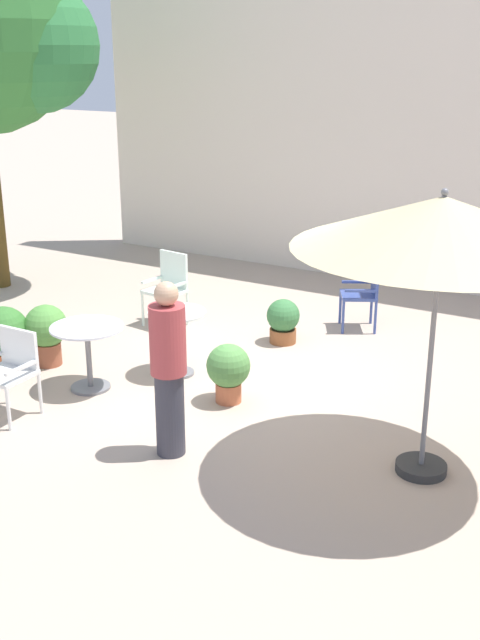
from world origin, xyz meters
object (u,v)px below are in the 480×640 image
(potted_plant_0, at_px, (46,331))
(potted_plant_1, at_px, (283,320))
(cafe_table_1, at_px, (88,345))
(patio_chair_0, at_px, (169,284))
(patio_chair_1, at_px, (365,289))
(potted_plant_3, at_px, (228,369))
(standing_person, at_px, (169,368))
(cafe_table_0, at_px, (177,331))
(patio_umbrella_0, at_px, (442,225))
(patio_chair_2, at_px, (10,366))
(potted_plant_2, at_px, (4,334))

(potted_plant_0, relative_size, potted_plant_1, 1.29)
(cafe_table_1, relative_size, potted_plant_0, 1.07)
(patio_chair_0, height_order, patio_chair_1, patio_chair_0)
(potted_plant_3, height_order, standing_person, standing_person)
(cafe_table_1, height_order, potted_plant_0, potted_plant_0)
(cafe_table_0, height_order, cafe_table_1, cafe_table_0)
(potted_plant_1, bearing_deg, cafe_table_1, -116.81)
(potted_plant_3, distance_m, standing_person, 1.29)
(cafe_table_0, distance_m, potted_plant_1, 1.60)
(patio_umbrella_0, distance_m, standing_person, 2.59)
(cafe_table_1, xyz_separation_m, patio_chair_0, (-0.47, 2.15, 0.06))
(patio_chair_0, relative_size, potted_plant_0, 1.33)
(patio_chair_2, height_order, standing_person, standing_person)
(cafe_table_1, distance_m, patio_chair_0, 2.21)
(potted_plant_1, bearing_deg, potted_plant_2, -136.25)
(patio_chair_0, bearing_deg, cafe_table_0, -51.77)
(cafe_table_0, bearing_deg, patio_umbrella_0, -13.55)
(patio_umbrella_0, bearing_deg, potted_plant_3, 169.76)
(patio_umbrella_0, height_order, cafe_table_1, patio_umbrella_0)
(patio_chair_2, distance_m, potted_plant_2, 1.30)
(patio_chair_0, bearing_deg, potted_plant_1, 4.56)
(potted_plant_3, bearing_deg, patio_chair_0, 138.70)
(potted_plant_0, xyz_separation_m, potted_plant_1, (2.02, 2.00, -0.12))
(cafe_table_0, relative_size, potted_plant_3, 1.18)
(patio_chair_2, bearing_deg, patio_umbrella_0, 13.37)
(patio_umbrella_0, distance_m, patio_chair_2, 4.33)
(patio_chair_2, height_order, potted_plant_0, patio_chair_2)
(patio_chair_2, height_order, potted_plant_2, patio_chair_2)
(patio_chair_1, height_order, potted_plant_3, patio_chair_1)
(patio_chair_1, xyz_separation_m, potted_plant_2, (-3.07, -3.27, -0.14))
(patio_chair_1, distance_m, potted_plant_3, 2.83)
(patio_umbrella_0, xyz_separation_m, potted_plant_3, (-2.17, 0.39, -1.82))
(patio_umbrella_0, bearing_deg, potted_plant_0, 177.34)
(cafe_table_1, relative_size, patio_chair_1, 0.83)
(patio_chair_0, height_order, potted_plant_2, patio_chair_0)
(cafe_table_0, distance_m, patio_chair_2, 1.86)
(patio_chair_0, height_order, potted_plant_1, patio_chair_0)
(cafe_table_0, xyz_separation_m, standing_person, (0.97, -1.53, 0.32))
(potted_plant_0, xyz_separation_m, potted_plant_3, (2.32, 0.18, -0.06))
(patio_chair_2, xyz_separation_m, standing_person, (1.82, 0.12, 0.32))
(patio_umbrella_0, xyz_separation_m, cafe_table_0, (-3.03, 0.73, -1.66))
(potted_plant_0, bearing_deg, cafe_table_0, 19.69)
(patio_umbrella_0, height_order, patio_chair_1, patio_umbrella_0)
(cafe_table_1, xyz_separation_m, potted_plant_1, (1.15, 2.28, -0.20))
(potted_plant_1, bearing_deg, potted_plant_0, -135.23)
(patio_chair_2, bearing_deg, potted_plant_1, 65.73)
(patio_umbrella_0, xyz_separation_m, standing_person, (-2.06, -0.80, -1.34))
(patio_umbrella_0, relative_size, cafe_table_1, 3.18)
(potted_plant_3, xyz_separation_m, standing_person, (0.11, -1.20, 0.47))
(patio_umbrella_0, relative_size, cafe_table_0, 3.31)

